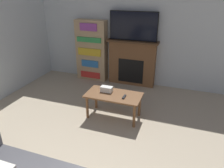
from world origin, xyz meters
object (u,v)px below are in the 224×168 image
fireplace (132,63)px  bookshelf (92,51)px  coffee_table (114,98)px  tv (133,26)px

fireplace → bookshelf: bearing=-178.8°
fireplace → coffee_table: 1.62m
fireplace → bookshelf: size_ratio=0.80×
tv → coffee_table: size_ratio=1.11×
bookshelf → tv: bearing=0.2°
coffee_table → tv: bearing=93.2°
bookshelf → fireplace: bearing=1.2°
fireplace → tv: (-0.00, -0.02, 0.88)m
tv → fireplace: bearing=90.0°
fireplace → bookshelf: (-1.07, -0.02, 0.21)m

